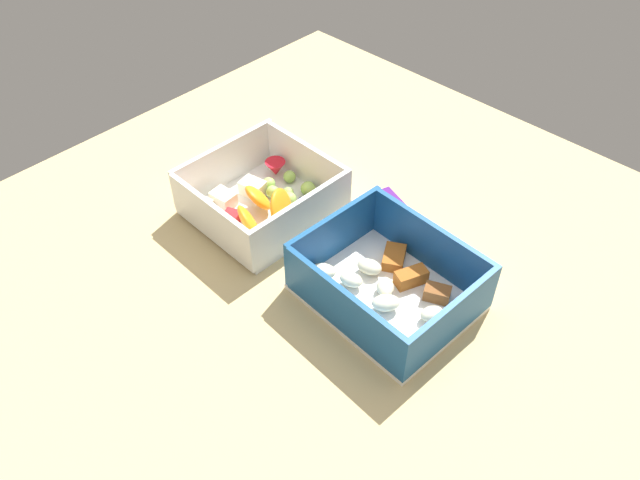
# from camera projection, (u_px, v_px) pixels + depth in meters

# --- Properties ---
(table_surface) EXTENTS (0.80, 0.80, 0.02)m
(table_surface) POSITION_uv_depth(u_px,v_px,m) (326.00, 258.00, 0.74)
(table_surface) COLOR tan
(table_surface) RESTS_ON ground
(pasta_container) EXTENTS (0.18, 0.15, 0.07)m
(pasta_container) POSITION_uv_depth(u_px,v_px,m) (388.00, 284.00, 0.67)
(pasta_container) COLOR white
(pasta_container) RESTS_ON table_surface
(fruit_bowl) EXTENTS (0.15, 0.16, 0.06)m
(fruit_bowl) POSITION_uv_depth(u_px,v_px,m) (262.00, 199.00, 0.77)
(fruit_bowl) COLOR white
(fruit_bowl) RESTS_ON table_surface
(candy_bar) EXTENTS (0.07, 0.04, 0.01)m
(candy_bar) POSITION_uv_depth(u_px,v_px,m) (395.00, 209.00, 0.78)
(candy_bar) COLOR #51197A
(candy_bar) RESTS_ON table_surface
(paper_cup_liner) EXTENTS (0.03, 0.03, 0.02)m
(paper_cup_liner) POSITION_uv_depth(u_px,v_px,m) (244.00, 146.00, 0.87)
(paper_cup_liner) COLOR white
(paper_cup_liner) RESTS_ON table_surface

